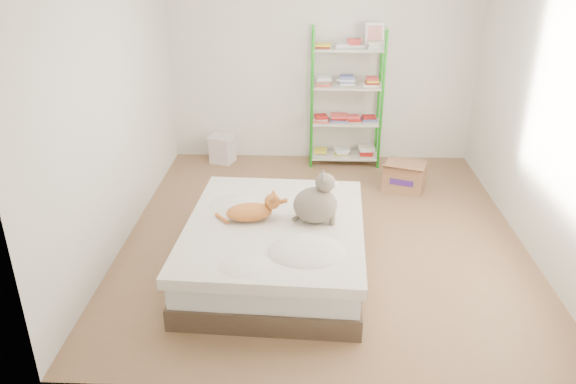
{
  "coord_description": "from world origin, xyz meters",
  "views": [
    {
      "loc": [
        -0.16,
        -4.87,
        2.69
      ],
      "look_at": [
        -0.33,
        -0.39,
        0.62
      ],
      "focal_mm": 35.0,
      "sensor_mm": 36.0,
      "label": 1
    }
  ],
  "objects_px": {
    "white_bin": "(222,149)",
    "cardboard_box": "(405,176)",
    "orange_cat": "(249,210)",
    "bed": "(275,247)",
    "grey_cat": "(315,198)",
    "shelf_unit": "(347,99)"
  },
  "relations": [
    {
      "from": "grey_cat",
      "to": "shelf_unit",
      "type": "distance_m",
      "value": 2.58
    },
    {
      "from": "orange_cat",
      "to": "cardboard_box",
      "type": "relative_size",
      "value": 0.86
    },
    {
      "from": "orange_cat",
      "to": "grey_cat",
      "type": "bearing_deg",
      "value": -13.53
    },
    {
      "from": "orange_cat",
      "to": "white_bin",
      "type": "distance_m",
      "value": 2.6
    },
    {
      "from": "bed",
      "to": "grey_cat",
      "type": "relative_size",
      "value": 4.27
    },
    {
      "from": "bed",
      "to": "orange_cat",
      "type": "bearing_deg",
      "value": 172.04
    },
    {
      "from": "shelf_unit",
      "to": "white_bin",
      "type": "relative_size",
      "value": 4.68
    },
    {
      "from": "bed",
      "to": "white_bin",
      "type": "height_order",
      "value": "bed"
    },
    {
      "from": "white_bin",
      "to": "cardboard_box",
      "type": "bearing_deg",
      "value": -18.92
    },
    {
      "from": "bed",
      "to": "orange_cat",
      "type": "height_order",
      "value": "orange_cat"
    },
    {
      "from": "bed",
      "to": "shelf_unit",
      "type": "bearing_deg",
      "value": 76.94
    },
    {
      "from": "shelf_unit",
      "to": "cardboard_box",
      "type": "xyz_separation_m",
      "value": [
        0.65,
        -0.79,
        -0.69
      ]
    },
    {
      "from": "grey_cat",
      "to": "shelf_unit",
      "type": "relative_size",
      "value": 0.26
    },
    {
      "from": "bed",
      "to": "grey_cat",
      "type": "bearing_deg",
      "value": 7.82
    },
    {
      "from": "cardboard_box",
      "to": "white_bin",
      "type": "relative_size",
      "value": 1.46
    },
    {
      "from": "grey_cat",
      "to": "cardboard_box",
      "type": "xyz_separation_m",
      "value": [
        1.05,
        1.75,
        -0.54
      ]
    },
    {
      "from": "orange_cat",
      "to": "shelf_unit",
      "type": "xyz_separation_m",
      "value": [
        0.95,
        2.53,
        0.28
      ]
    },
    {
      "from": "shelf_unit",
      "to": "white_bin",
      "type": "distance_m",
      "value": 1.7
    },
    {
      "from": "orange_cat",
      "to": "cardboard_box",
      "type": "bearing_deg",
      "value": 35.12
    },
    {
      "from": "orange_cat",
      "to": "cardboard_box",
      "type": "xyz_separation_m",
      "value": [
        1.6,
        1.74,
        -0.41
      ]
    },
    {
      "from": "orange_cat",
      "to": "grey_cat",
      "type": "distance_m",
      "value": 0.57
    },
    {
      "from": "orange_cat",
      "to": "shelf_unit",
      "type": "bearing_deg",
      "value": 57.13
    }
  ]
}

